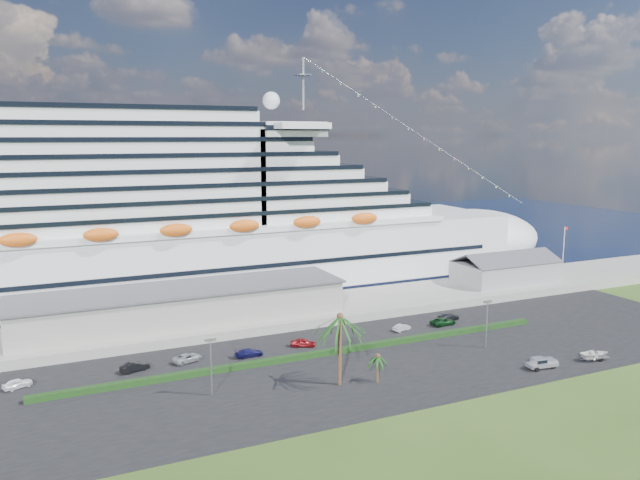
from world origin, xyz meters
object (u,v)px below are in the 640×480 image
parked_car_3 (249,353)px  cruise_ship (173,225)px  pickup_truck (541,362)px  boat_trailer (596,354)px

parked_car_3 → cruise_ship: bearing=2.3°
parked_car_3 → pickup_truck: 46.64m
cruise_ship → pickup_truck: bearing=-57.5°
boat_trailer → pickup_truck: bearing=175.0°
cruise_ship → pickup_truck: size_ratio=36.71×
pickup_truck → boat_trailer: (10.59, -0.92, 0.09)m
cruise_ship → parked_car_3: 46.23m
pickup_truck → boat_trailer: pickup_truck is taller
pickup_truck → boat_trailer: 10.64m
parked_car_3 → boat_trailer: boat_trailer is taller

